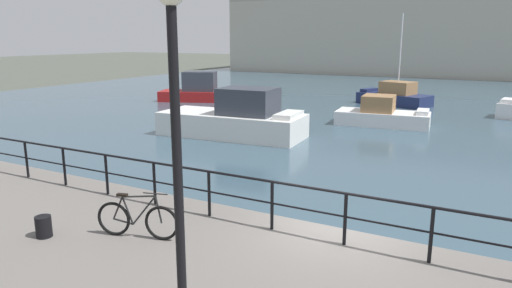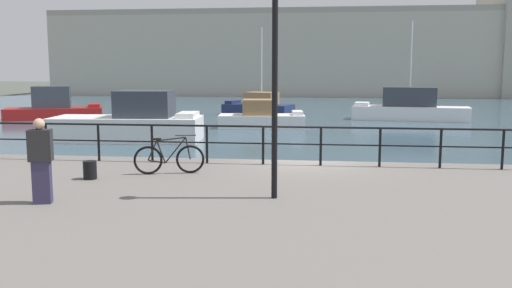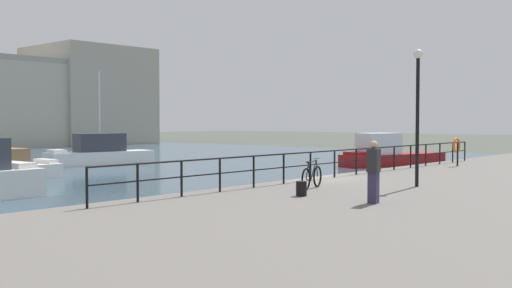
% 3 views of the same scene
% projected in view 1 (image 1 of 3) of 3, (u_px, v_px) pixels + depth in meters
% --- Properties ---
extents(ground_plane, '(240.00, 240.00, 0.00)m').
position_uv_depth(ground_plane, '(334.00, 274.00, 10.20)').
color(ground_plane, '#4C5147').
extents(water_basin, '(80.00, 60.00, 0.01)m').
position_uv_depth(water_basin, '(462.00, 104.00, 36.11)').
color(water_basin, '#385160').
rests_on(water_basin, ground_plane).
extents(moored_green_narrowboat, '(7.08, 4.58, 2.38)m').
position_uv_depth(moored_green_narrowboat, '(201.00, 91.00, 37.83)').
color(moored_green_narrowboat, maroon).
rests_on(moored_green_narrowboat, water_basin).
extents(moored_red_daysailer, '(5.80, 3.85, 6.80)m').
position_uv_depth(moored_red_daysailer, '(394.00, 96.00, 35.72)').
color(moored_red_daysailer, navy).
rests_on(moored_red_daysailer, water_basin).
extents(moored_cabin_cruiser, '(5.50, 2.78, 1.76)m').
position_uv_depth(moored_cabin_cruiser, '(382.00, 115.00, 27.34)').
color(moored_cabin_cruiser, white).
rests_on(moored_cabin_cruiser, water_basin).
extents(moored_blue_motorboat, '(7.75, 3.48, 2.57)m').
position_uv_depth(moored_blue_motorboat, '(236.00, 119.00, 24.12)').
color(moored_blue_motorboat, white).
rests_on(moored_blue_motorboat, water_basin).
extents(quay_railing, '(23.85, 0.07, 1.08)m').
position_uv_depth(quay_railing, '(387.00, 216.00, 8.59)').
color(quay_railing, black).
rests_on(quay_railing, quay_promenade).
extents(parked_bicycle, '(1.72, 0.54, 0.98)m').
position_uv_depth(parked_bicycle, '(137.00, 220.00, 9.35)').
color(parked_bicycle, black).
rests_on(parked_bicycle, quay_promenade).
extents(mooring_bollard, '(0.32, 0.32, 0.44)m').
position_uv_depth(mooring_bollard, '(44.00, 227.00, 9.43)').
color(mooring_bollard, black).
rests_on(mooring_bollard, quay_promenade).
extents(quay_lamp_post, '(0.32, 0.32, 4.62)m').
position_uv_depth(quay_lamp_post, '(176.00, 125.00, 5.50)').
color(quay_lamp_post, black).
rests_on(quay_lamp_post, quay_promenade).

